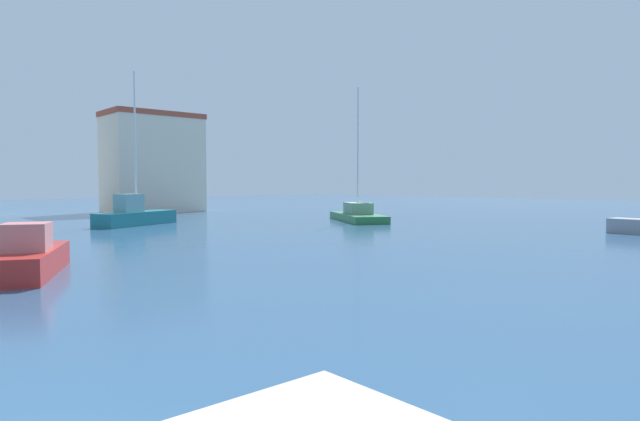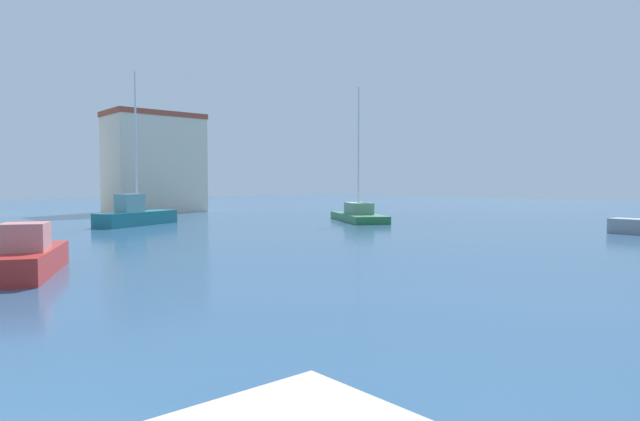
% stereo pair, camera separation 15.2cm
% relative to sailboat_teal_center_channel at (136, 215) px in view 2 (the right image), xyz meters
% --- Properties ---
extents(water, '(160.00, 160.00, 0.00)m').
position_rel_sailboat_teal_center_channel_xyz_m(water, '(1.22, -9.55, -0.70)').
color(water, '#2D5175').
rests_on(water, ground).
extents(sailboat_teal_center_channel, '(6.40, 4.32, 10.16)m').
position_rel_sailboat_teal_center_channel_xyz_m(sailboat_teal_center_channel, '(0.00, 0.00, 0.00)').
color(sailboat_teal_center_channel, '#1E707A').
rests_on(sailboat_teal_center_channel, water).
extents(sailboat_green_mid_harbor, '(5.99, 8.00, 9.84)m').
position_rel_sailboat_teal_center_channel_xyz_m(sailboat_green_mid_harbor, '(14.12, -6.80, -0.21)').
color(sailboat_green_mid_harbor, '#28703D').
rests_on(sailboat_green_mid_harbor, water).
extents(motorboat_red_far_left, '(3.31, 4.98, 1.61)m').
position_rel_sailboat_teal_center_channel_xyz_m(motorboat_red_far_left, '(-10.09, -16.92, -0.16)').
color(motorboat_red_far_left, '#B22823').
rests_on(motorboat_red_far_left, water).
extents(harbor_office, '(8.87, 5.50, 9.65)m').
position_rel_sailboat_teal_center_channel_xyz_m(harbor_office, '(8.16, 15.49, 4.13)').
color(harbor_office, beige).
rests_on(harbor_office, ground).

